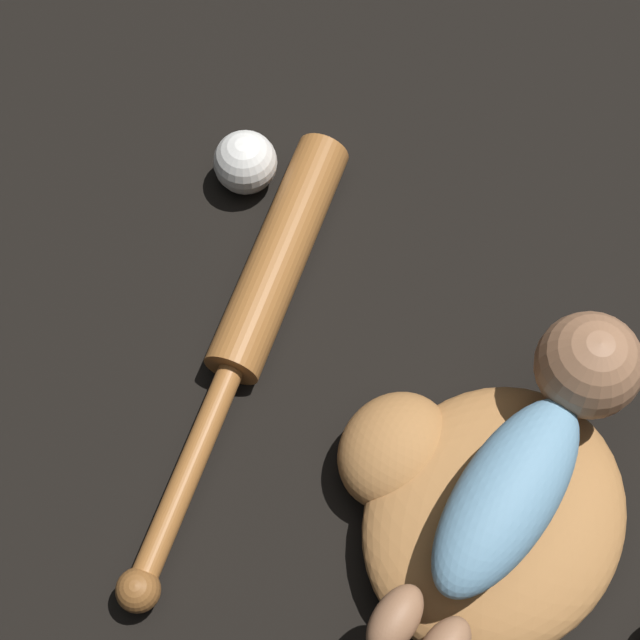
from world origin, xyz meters
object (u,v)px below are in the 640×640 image
baseball_bat (260,301)px  baseball_glove (477,506)px  baseball (245,162)px  baby_figure (533,453)px

baseball_bat → baseball_glove: bearing=-120.4°
baseball → baseball_bat: bearing=-157.0°
baby_figure → baseball_bat: (0.13, 0.32, -0.09)m
baby_figure → baseball_bat: baby_figure is taller
baseball_bat → baby_figure: bearing=-111.8°
baby_figure → baseball: bearing=52.9°
baseball_glove → baby_figure: size_ratio=0.93×
baseball_glove → baseball: baseball_glove is taller
baseball → baseball_glove: bearing=-133.3°
baseball_glove → baseball_bat: (0.17, 0.28, -0.01)m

